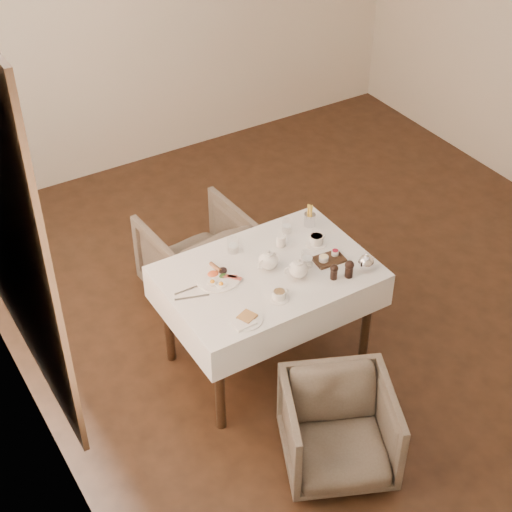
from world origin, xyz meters
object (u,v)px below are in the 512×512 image
object	(u,v)px
table	(268,286)
teapot_centre	(268,259)
breakfast_plate	(218,277)
armchair_far	(199,257)
armchair_near	(338,429)

from	to	relation	value
table	teapot_centre	size ratio (longest dim) A/B	7.51
breakfast_plate	teapot_centre	xyz separation A→B (m)	(0.31, -0.07, 0.06)
armchair_far	breakfast_plate	world-z (taller)	breakfast_plate
armchair_far	breakfast_plate	size ratio (longest dim) A/B	2.58
table	armchair_far	world-z (taller)	table
armchair_far	breakfast_plate	distance (m)	0.91
armchair_near	teapot_centre	xyz separation A→B (m)	(0.12, 0.94, 0.54)
armchair_near	breakfast_plate	distance (m)	1.14
armchair_near	breakfast_plate	world-z (taller)	breakfast_plate
table	armchair_near	size ratio (longest dim) A/B	2.05
armchair_far	teapot_centre	world-z (taller)	teapot_centre
table	armchair_far	size ratio (longest dim) A/B	1.81
table	armchair_near	xyz separation A→B (m)	(-0.10, -0.92, -0.35)
armchair_near	teapot_centre	distance (m)	1.09
armchair_far	armchair_near	bearing A→B (deg)	84.82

